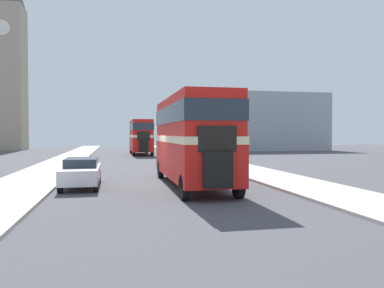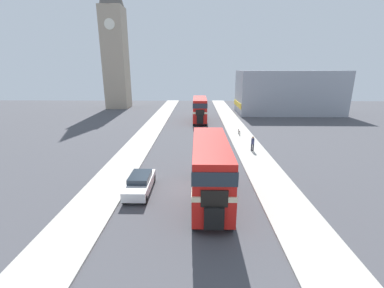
{
  "view_description": "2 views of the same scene",
  "coord_description": "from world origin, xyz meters",
  "views": [
    {
      "loc": [
        -2.33,
        -19.45,
        2.57
      ],
      "look_at": [
        1.44,
        -1.48,
        2.08
      ],
      "focal_mm": 35.0,
      "sensor_mm": 36.0,
      "label": 1
    },
    {
      "loc": [
        0.47,
        -18.55,
        9.09
      ],
      "look_at": [
        0.0,
        5.72,
        2.05
      ],
      "focal_mm": 24.0,
      "sensor_mm": 36.0,
      "label": 2
    }
  ],
  "objects": [
    {
      "name": "sidewalk_right",
      "position": [
        6.75,
        0.0,
        0.06
      ],
      "size": [
        3.5,
        120.0,
        0.12
      ],
      "color": "#B7B2A8",
      "rests_on": "ground_plane"
    },
    {
      "name": "car_parked_near",
      "position": [
        -3.87,
        -0.58,
        0.73
      ],
      "size": [
        1.69,
        4.55,
        1.38
      ],
      "color": "white",
      "rests_on": "ground_plane"
    },
    {
      "name": "bicycle_on_pavement",
      "position": [
        6.52,
        17.2,
        0.48
      ],
      "size": [
        0.05,
        1.76,
        0.78
      ],
      "color": "black",
      "rests_on": "sidewalk_right"
    },
    {
      "name": "church_tower",
      "position": [
        -18.87,
        45.07,
        17.22
      ],
      "size": [
        5.44,
        5.44,
        33.71
      ],
      "color": "tan",
      "rests_on": "ground_plane"
    },
    {
      "name": "shop_building_block",
      "position": [
        19.91,
        37.33,
        4.45
      ],
      "size": [
        21.33,
        9.99,
        8.91
      ],
      "color": "#999EA8",
      "rests_on": "ground_plane"
    },
    {
      "name": "bus_distant",
      "position": [
        0.98,
        27.53,
        2.52
      ],
      "size": [
        2.41,
        9.4,
        4.25
      ],
      "color": "red",
      "rests_on": "ground_plane"
    },
    {
      "name": "sidewalk_left",
      "position": [
        -6.75,
        0.0,
        0.06
      ],
      "size": [
        3.5,
        120.0,
        0.12
      ],
      "color": "#B7B2A8",
      "rests_on": "ground_plane"
    },
    {
      "name": "ground_plane",
      "position": [
        0.0,
        0.0,
        0.0
      ],
      "size": [
        120.0,
        120.0,
        0.0
      ],
      "primitive_type": "plane",
      "color": "#47474C"
    },
    {
      "name": "pedestrian_walking",
      "position": [
        6.84,
        9.64,
        1.09
      ],
      "size": [
        0.35,
        0.35,
        1.71
      ],
      "color": "#282833",
      "rests_on": "sidewalk_right"
    },
    {
      "name": "double_decker_bus",
      "position": [
        1.44,
        -1.5,
        2.55
      ],
      "size": [
        2.51,
        9.41,
        4.32
      ],
      "color": "red",
      "rests_on": "ground_plane"
    }
  ]
}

